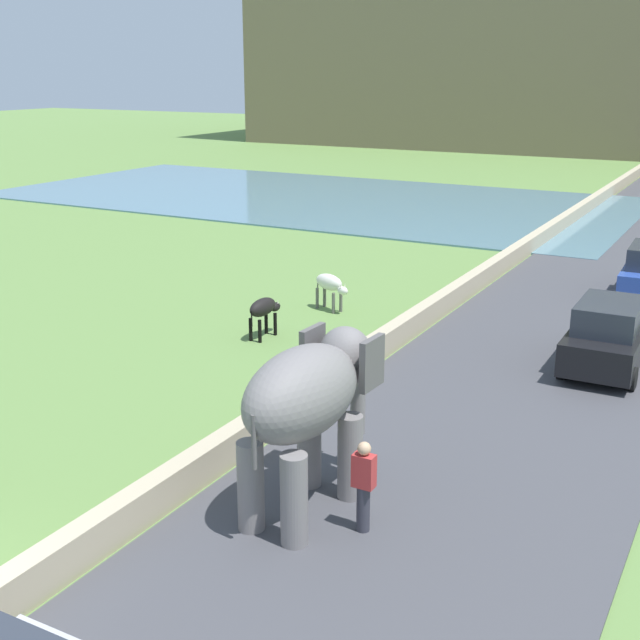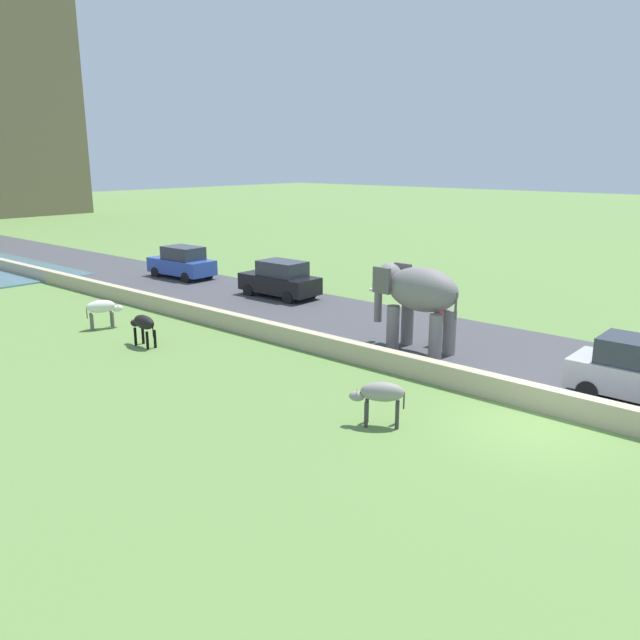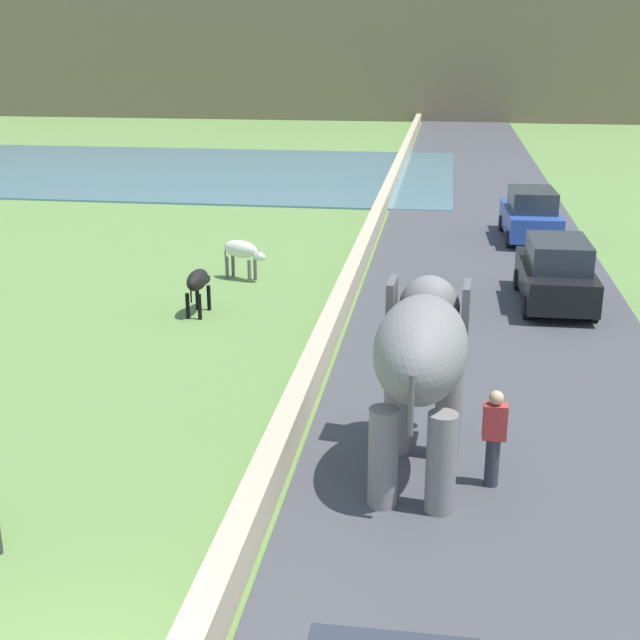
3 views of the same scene
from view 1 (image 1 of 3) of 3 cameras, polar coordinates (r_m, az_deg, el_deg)
The scene contains 9 objects.
road_surface at distance 26.74m, azimuth 17.49°, elevation 0.43°, with size 7.00×120.00×0.06m, color #424247.
barrier_wall at distance 25.77m, azimuth 8.36°, elevation 1.13°, with size 0.40×110.00×0.66m, color tan.
lake at distance 48.74m, azimuth -0.74°, elevation 8.44°, with size 36.00×18.00×0.08m, color slate.
hill_distant at distance 86.99m, azimuth 19.45°, elevation 19.74°, with size 64.00×28.00×25.62m, color #75664C.
elephant at distance 13.76m, azimuth -0.76°, elevation -5.49°, with size 1.54×3.50×2.99m.
person_beside_elephant at distance 13.58m, azimuth 3.01°, elevation -11.28°, with size 0.36×0.22×1.63m.
car_black at distance 21.85m, azimuth 19.20°, elevation -1.01°, with size 1.83×4.02×1.80m.
cow_white at distance 25.74m, azimuth 0.70°, elevation 2.46°, with size 1.41×0.80×1.15m.
cow_black at distance 23.17m, azimuth -3.89°, elevation 0.77°, with size 0.47×1.39×1.15m.
Camera 1 is at (9.70, -5.30, 7.30)m, focal length 46.57 mm.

